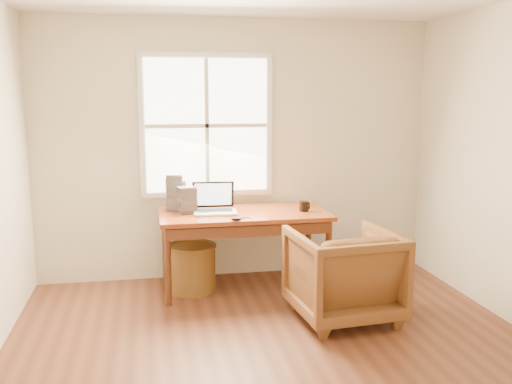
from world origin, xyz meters
TOP-DOWN VIEW (x-y plane):
  - room_shell at (-0.02, 0.16)m, footprint 4.04×4.54m
  - desk at (0.00, 1.80)m, footprint 1.60×0.80m
  - armchair at (0.68, 0.89)m, footprint 0.89×0.91m
  - wicker_stool at (-0.50, 1.80)m, footprint 0.50×0.50m
  - laptop at (-0.27, 1.78)m, footprint 0.38×0.40m
  - mouse at (-0.13, 1.44)m, footprint 0.11×0.09m
  - coffee_mug at (0.57, 1.73)m, footprint 0.09×0.09m
  - cd_stack_a at (-0.60, 2.04)m, footprint 0.15×0.14m
  - cd_stack_b at (-0.53, 1.86)m, footprint 0.19×0.17m
  - cd_stack_c at (-0.64, 2.02)m, footprint 0.17×0.16m
  - cd_stack_d at (-0.39, 2.16)m, footprint 0.13×0.12m

SIDE VIEW (x-z plane):
  - wicker_stool at x=-0.50m, z-range 0.00..0.44m
  - armchair at x=0.68m, z-range 0.00..0.77m
  - desk at x=0.00m, z-range 0.71..0.75m
  - mouse at x=-0.13m, z-range 0.75..0.78m
  - coffee_mug at x=0.57m, z-range 0.75..0.85m
  - cd_stack_d at x=-0.39m, z-range 0.75..0.92m
  - cd_stack_b at x=-0.53m, z-range 0.75..1.00m
  - laptop at x=-0.27m, z-range 0.75..1.02m
  - cd_stack_a at x=-0.60m, z-range 0.75..1.04m
  - cd_stack_c at x=-0.64m, z-range 0.75..1.10m
  - room_shell at x=-0.02m, z-range 0.00..2.64m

